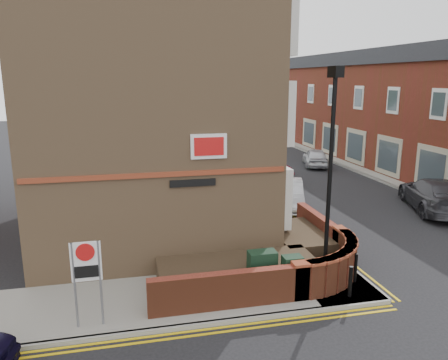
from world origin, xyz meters
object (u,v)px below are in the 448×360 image
utility_cabinet_large (262,271)px  silver_car_near (287,194)px  lamppost (330,179)px  zone_sign (87,268)px

utility_cabinet_large → silver_car_near: (3.90, 8.12, -0.06)m
utility_cabinet_large → lamppost: bearing=-3.0°
zone_sign → silver_car_near: bearing=46.0°
silver_car_near → utility_cabinet_large: bearing=-97.2°
lamppost → silver_car_near: size_ratio=1.56×
lamppost → silver_car_near: (2.00, 8.22, -2.68)m
zone_sign → silver_car_near: (8.60, 8.92, -0.98)m
lamppost → utility_cabinet_large: lamppost is taller
zone_sign → utility_cabinet_large: bearing=9.7°
utility_cabinet_large → silver_car_near: silver_car_near is taller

